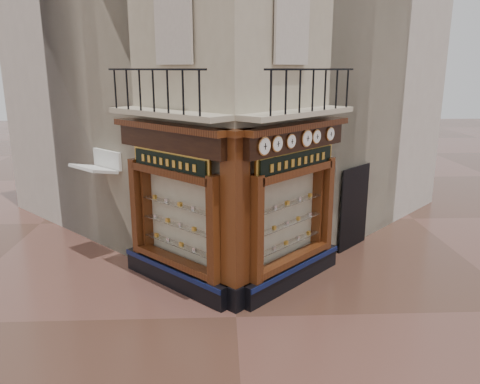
{
  "coord_description": "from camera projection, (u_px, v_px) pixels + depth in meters",
  "views": [
    {
      "loc": [
        -0.3,
        -9.01,
        5.17
      ],
      "look_at": [
        0.17,
        2.0,
        2.25
      ],
      "focal_mm": 35.0,
      "sensor_mm": 36.0,
      "label": 1
    }
  ],
  "objects": [
    {
      "name": "awning",
      "position": [
        100.0,
        256.0,
        13.31
      ],
      "size": [
        1.45,
        1.45,
        0.23
      ],
      "primitive_type": null,
      "rotation": [
        0.21,
        0.0,
        2.36
      ],
      "color": "silver",
      "rests_on": "ground"
    },
    {
      "name": "clock_f",
      "position": [
        330.0,
        134.0,
        11.41
      ],
      "size": [
        0.28,
        0.28,
        0.34
      ],
      "rotation": [
        0.0,
        0.0,
        0.79
      ],
      "color": "#BE803F",
      "rests_on": "ground"
    },
    {
      "name": "shopfront_right",
      "position": [
        293.0,
        207.0,
        11.1
      ],
      "size": [
        2.86,
        2.86,
        3.98
      ],
      "rotation": [
        0.0,
        0.0,
        0.79
      ],
      "color": "black",
      "rests_on": "ground"
    },
    {
      "name": "signboard_right",
      "position": [
        297.0,
        161.0,
        10.77
      ],
      "size": [
        2.1,
        2.1,
        0.56
      ],
      "rotation": [
        0.0,
        0.0,
        0.79
      ],
      "color": "gold",
      "rests_on": "ground"
    },
    {
      "name": "clock_e",
      "position": [
        316.0,
        137.0,
        10.98
      ],
      "size": [
        0.28,
        0.28,
        0.34
      ],
      "rotation": [
        0.0,
        0.0,
        0.79
      ],
      "color": "#BE803F",
      "rests_on": "ground"
    },
    {
      "name": "corner_pilaster",
      "position": [
        235.0,
        224.0,
        10.02
      ],
      "size": [
        0.85,
        0.85,
        3.98
      ],
      "rotation": [
        0.0,
        0.0,
        0.79
      ],
      "color": "black",
      "rests_on": "ground"
    },
    {
      "name": "ground",
      "position": [
        236.0,
        317.0,
        10.04
      ],
      "size": [
        80.0,
        80.0,
        0.0
      ],
      "primitive_type": "plane",
      "color": "#482C21",
      "rests_on": "ground"
    },
    {
      "name": "clock_a",
      "position": [
        264.0,
        146.0,
        9.61
      ],
      "size": [
        0.31,
        0.31,
        0.4
      ],
      "rotation": [
        0.0,
        0.0,
        0.79
      ],
      "color": "#BE803F",
      "rests_on": "ground"
    },
    {
      "name": "clock_b",
      "position": [
        277.0,
        144.0,
        9.92
      ],
      "size": [
        0.29,
        0.29,
        0.36
      ],
      "rotation": [
        0.0,
        0.0,
        0.79
      ],
      "color": "#BE803F",
      "rests_on": "ground"
    },
    {
      "name": "clock_c",
      "position": [
        291.0,
        141.0,
        10.27
      ],
      "size": [
        0.27,
        0.27,
        0.33
      ],
      "rotation": [
        0.0,
        0.0,
        0.79
      ],
      "color": "#BE803F",
      "rests_on": "ground"
    },
    {
      "name": "signboard_left",
      "position": [
        170.0,
        162.0,
        10.65
      ],
      "size": [
        1.91,
        1.91,
        0.51
      ],
      "rotation": [
        0.0,
        0.0,
        2.36
      ],
      "color": "gold",
      "rests_on": "ground"
    },
    {
      "name": "neighbour_left",
      "position": [
        159.0,
        59.0,
        16.87
      ],
      "size": [
        11.31,
        11.31,
        11.0
      ],
      "primitive_type": "cube",
      "rotation": [
        0.0,
        0.0,
        0.79
      ],
      "color": "beige",
      "rests_on": "ground"
    },
    {
      "name": "neighbour_right",
      "position": [
        295.0,
        59.0,
        17.07
      ],
      "size": [
        11.31,
        11.31,
        11.0
      ],
      "primitive_type": "cube",
      "rotation": [
        0.0,
        0.0,
        0.79
      ],
      "color": "beige",
      "rests_on": "ground"
    },
    {
      "name": "main_building",
      "position": [
        229.0,
        41.0,
        14.45
      ],
      "size": [
        11.31,
        11.31,
        12.0
      ],
      "primitive_type": "cube",
      "rotation": [
        0.0,
        0.0,
        0.79
      ],
      "color": "#BBAE92",
      "rests_on": "ground"
    },
    {
      "name": "balcony",
      "position": [
        233.0,
        113.0,
        10.39
      ],
      "size": [
        5.94,
        2.97,
        1.03
      ],
      "color": "#BBAE92",
      "rests_on": "ground"
    },
    {
      "name": "shopfront_left",
      "position": [
        174.0,
        209.0,
        10.99
      ],
      "size": [
        2.86,
        2.86,
        3.98
      ],
      "rotation": [
        0.0,
        0.0,
        2.36
      ],
      "color": "black",
      "rests_on": "ground"
    },
    {
      "name": "clock_d",
      "position": [
        307.0,
        138.0,
        10.7
      ],
      "size": [
        0.32,
        0.32,
        0.4
      ],
      "rotation": [
        0.0,
        0.0,
        0.79
      ],
      "color": "#BE803F",
      "rests_on": "ground"
    }
  ]
}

